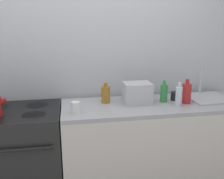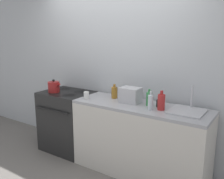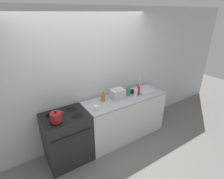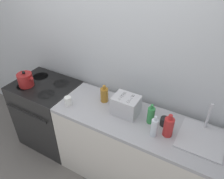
% 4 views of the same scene
% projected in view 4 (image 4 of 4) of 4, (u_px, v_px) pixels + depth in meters
% --- Properties ---
extents(ground_plane, '(12.00, 12.00, 0.00)m').
position_uv_depth(ground_plane, '(78.00, 174.00, 2.67)').
color(ground_plane, slate).
extents(wall_back, '(8.00, 0.05, 2.60)m').
position_uv_depth(wall_back, '(104.00, 57.00, 2.40)').
color(wall_back, silver).
rests_on(wall_back, ground_plane).
extents(stove, '(0.76, 0.64, 0.93)m').
position_uv_depth(stove, '(49.00, 113.00, 2.87)').
color(stove, black).
rests_on(stove, ground_plane).
extents(counter_block, '(1.74, 0.59, 0.93)m').
position_uv_depth(counter_block, '(136.00, 152.00, 2.36)').
color(counter_block, silver).
rests_on(counter_block, ground_plane).
extents(kettle, '(0.22, 0.17, 0.20)m').
position_uv_depth(kettle, '(26.00, 80.00, 2.56)').
color(kettle, maroon).
rests_on(kettle, stove).
extents(toaster, '(0.25, 0.20, 0.19)m').
position_uv_depth(toaster, '(126.00, 105.00, 2.14)').
color(toaster, '#BCBCC1').
rests_on(toaster, counter_block).
extents(sink_tray, '(0.39, 0.40, 0.28)m').
position_uv_depth(sink_tray, '(202.00, 137.00, 1.90)').
color(sink_tray, '#B7B7BC').
rests_on(sink_tray, counter_block).
extents(bottle_amber, '(0.08, 0.08, 0.19)m').
position_uv_depth(bottle_amber, '(104.00, 95.00, 2.31)').
color(bottle_amber, '#9E6B23').
rests_on(bottle_amber, counter_block).
extents(bottle_clear, '(0.06, 0.06, 0.22)m').
position_uv_depth(bottle_clear, '(154.00, 127.00, 1.90)').
color(bottle_clear, silver).
rests_on(bottle_clear, counter_block).
extents(bottle_green, '(0.07, 0.07, 0.21)m').
position_uv_depth(bottle_green, '(151.00, 115.00, 2.04)').
color(bottle_green, '#338C47').
rests_on(bottle_green, counter_block).
extents(bottle_red, '(0.09, 0.09, 0.23)m').
position_uv_depth(bottle_red, '(168.00, 127.00, 1.90)').
color(bottle_red, '#B72828').
rests_on(bottle_red, counter_block).
extents(cup_black, '(0.08, 0.08, 0.08)m').
position_uv_depth(cup_black, '(164.00, 121.00, 2.03)').
color(cup_black, black).
rests_on(cup_black, counter_block).
extents(cup_white, '(0.07, 0.07, 0.10)m').
position_uv_depth(cup_white, '(68.00, 101.00, 2.27)').
color(cup_white, white).
rests_on(cup_white, counter_block).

